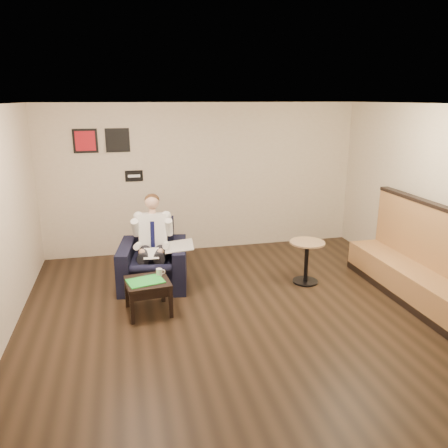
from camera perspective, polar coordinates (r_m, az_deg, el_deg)
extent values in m
plane|color=black|center=(6.04, 2.93, -12.29)|extent=(6.00, 6.00, 0.00)
cube|color=beige|center=(8.36, -2.66, 5.99)|extent=(6.00, 0.02, 2.80)
cube|color=beige|center=(2.97, 20.15, -14.68)|extent=(6.00, 0.02, 2.80)
cube|color=white|center=(5.31, 3.38, 15.33)|extent=(6.00, 6.00, 0.02)
cube|color=black|center=(8.20, -11.67, 6.17)|extent=(0.32, 0.02, 0.20)
cube|color=red|center=(8.13, -17.66, 10.30)|extent=(0.42, 0.03, 0.42)
cube|color=black|center=(8.11, -13.73, 10.58)|extent=(0.42, 0.03, 0.42)
cube|color=black|center=(6.96, -9.26, -4.03)|extent=(1.18, 1.18, 1.00)
cube|color=white|center=(6.70, -9.47, -3.82)|extent=(0.25, 0.34, 0.01)
cube|color=silver|center=(6.77, -5.88, -2.86)|extent=(0.49, 0.58, 0.01)
cube|color=black|center=(6.19, -9.87, -9.30)|extent=(0.64, 0.64, 0.47)
cube|color=green|center=(6.07, -10.24, -7.35)|extent=(0.54, 0.44, 0.01)
cylinder|color=white|center=(6.22, -8.47, -6.23)|extent=(0.10, 0.10, 0.10)
cube|color=black|center=(6.26, -9.76, -6.61)|extent=(0.15, 0.08, 0.01)
cube|color=#A97441|center=(6.94, 23.92, -3.60)|extent=(0.65, 2.72, 1.39)
cylinder|color=#A37D58|center=(7.13, 10.69, -4.92)|extent=(0.68, 0.68, 0.69)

